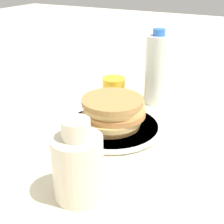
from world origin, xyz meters
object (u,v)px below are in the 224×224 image
pancake_stack (112,112)px  juice_glass (114,87)px  cream_jug (78,165)px  water_bottle_near (157,70)px  plate (112,126)px

pancake_stack → juice_glass: 0.21m
pancake_stack → juice_glass: (-0.19, -0.10, -0.02)m
pancake_stack → cream_jug: cream_jug is taller
juice_glass → cream_jug: (0.43, 0.16, 0.03)m
pancake_stack → cream_jug: bearing=14.3°
cream_jug → water_bottle_near: water_bottle_near is taller
plate → juice_glass: size_ratio=3.58×
pancake_stack → juice_glass: bearing=-153.1°
pancake_stack → water_bottle_near: water_bottle_near is taller
pancake_stack → cream_jug: 0.25m
juice_glass → water_bottle_near: water_bottle_near is taller
cream_jug → juice_glass: bearing=-159.9°
plate → water_bottle_near: (-0.21, 0.03, 0.09)m
plate → cream_jug: cream_jug is taller
cream_jug → plate: bearing=-165.4°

